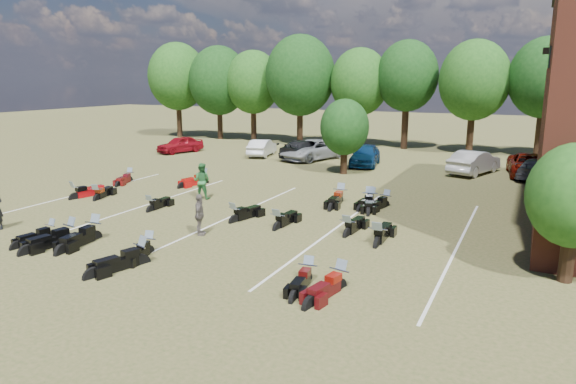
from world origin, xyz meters
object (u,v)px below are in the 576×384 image
Objects in this scene: motorcycle_0 at (51,239)px; car_4 at (365,155)px; person_grey at (200,215)px; motorcycle_7 at (75,199)px; motorcycle_14 at (130,181)px; motorcycle_3 at (141,264)px; car_0 at (180,144)px; person_green at (202,181)px.

car_4 is at bearing 80.42° from motorcycle_0.
motorcycle_0 is at bearing 95.28° from person_grey.
motorcycle_0 is at bearing -114.43° from car_4.
motorcycle_0 is at bearing 146.11° from motorcycle_7.
car_4 is at bearing 30.33° from motorcycle_14.
motorcycle_3 is 11.47m from motorcycle_7.
person_grey is at bearing -102.09° from car_4.
person_grey reaches higher than motorcycle_0.
car_0 is 1.96× the size of motorcycle_14.
motorcycle_0 is 5.20m from motorcycle_3.
motorcycle_14 is at bearing 29.82° from person_grey.
car_0 is 17.76m from person_green.
motorcycle_14 is at bearing 151.48° from motorcycle_3.
car_4 is at bearing 18.94° from car_0.
motorcycle_0 is (-5.05, -2.97, -0.85)m from person_grey.
car_0 is at bearing 171.94° from car_4.
car_0 is 12.56m from motorcycle_14.
motorcycle_0 is at bearing -78.57° from motorcycle_14.
person_grey is 0.70× the size of motorcycle_3.
car_0 is 2.41× the size of person_grey.
person_grey is 0.85× the size of motorcycle_0.
motorcycle_14 is (-0.74, 4.89, 0.00)m from motorcycle_7.
motorcycle_0 is (-1.38, -8.36, -0.95)m from person_green.
person_green is 8.53m from motorcycle_0.
motorcycle_14 is at bearing -26.95° from person_green.
motorcycle_7 is at bearing 15.39° from person_green.
car_0 is at bearing -55.54° from motorcycle_7.
motorcycle_14 is at bearing -49.26° from car_0.
car_4 is 2.31× the size of motorcycle_0.
motorcycle_3 is (3.78, -9.03, -0.95)m from person_green.
person_green is 7.05m from motorcycle_14.
person_green is at bearing 130.29° from motorcycle_3.
person_grey is at bearing 109.27° from motorcycle_3.
person_green reaches higher than person_grey.
person_green reaches higher than car_4.
motorcycle_7 is 4.95m from motorcycle_14.
person_grey is at bearing -33.21° from car_0.
car_4 is 2.21× the size of motorcycle_14.
car_4 is 19.20m from person_grey.
car_0 is 2.04× the size of motorcycle_0.
motorcycle_14 is at bearing 123.05° from motorcycle_0.
car_0 is 1.69× the size of motorcycle_3.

